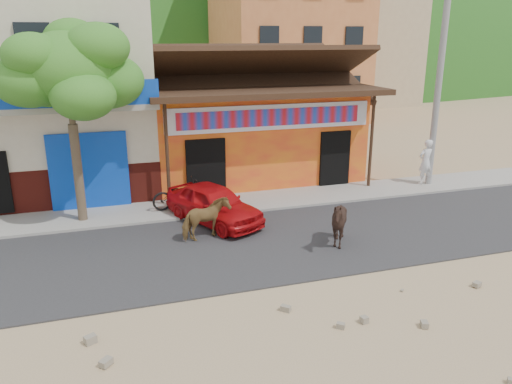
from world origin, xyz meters
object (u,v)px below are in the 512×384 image
at_px(utility_pole, 439,79).
at_px(cow_dark, 339,223).
at_px(red_car, 214,204).
at_px(scooter, 180,194).
at_px(tree, 73,124).
at_px(cow_tan, 206,219).
at_px(pedestrian, 426,162).

height_order(utility_pole, cow_dark, utility_pole).
bearing_deg(utility_pole, cow_dark, -144.49).
distance_m(red_car, scooter, 1.65).
xyz_separation_m(tree, cow_dark, (6.79, -4.09, -2.41)).
height_order(cow_tan, cow_dark, cow_dark).
height_order(tree, red_car, tree).
distance_m(tree, cow_dark, 8.28).
height_order(utility_pole, cow_tan, utility_pole).
bearing_deg(red_car, utility_pole, -17.10).
relative_size(utility_pole, pedestrian, 4.59).
relative_size(cow_dark, pedestrian, 0.77).
distance_m(tree, utility_pole, 12.84).
bearing_deg(scooter, red_car, -158.07).
xyz_separation_m(utility_pole, cow_dark, (-6.01, -4.29, -3.41)).
bearing_deg(utility_pole, tree, -179.10).
bearing_deg(pedestrian, cow_tan, 12.24).
relative_size(tree, cow_dark, 4.47).
bearing_deg(red_car, scooter, 92.98).
xyz_separation_m(cow_tan, scooter, (-0.31, 2.66, -0.02)).
bearing_deg(scooter, tree, 85.57).
height_order(cow_tan, scooter, cow_tan).
bearing_deg(cow_dark, red_car, -151.26).
relative_size(utility_pole, red_car, 2.24).
bearing_deg(tree, red_car, -17.99).
bearing_deg(cow_dark, scooter, -155.94).
bearing_deg(pedestrian, red_car, 5.52).
height_order(red_car, scooter, red_car).
xyz_separation_m(cow_dark, pedestrian, (5.81, 4.29, 0.28)).
height_order(tree, cow_tan, tree).
bearing_deg(cow_tan, utility_pole, -95.54).
xyz_separation_m(tree, utility_pole, (12.80, 0.20, 1.00)).
distance_m(cow_tan, red_car, 1.32).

